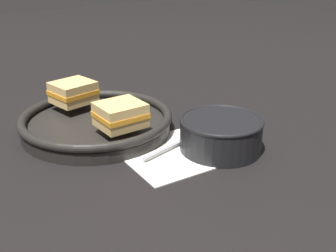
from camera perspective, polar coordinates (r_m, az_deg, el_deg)
ground_plane at (r=0.79m, az=0.76°, el=-3.84°), size 4.00×4.00×0.00m
napkin at (r=0.80m, az=1.38°, el=-3.42°), size 0.23×0.20×0.00m
soup_bowl at (r=0.80m, az=7.17°, el=-0.83°), size 0.16×0.16×0.07m
spoon at (r=0.84m, az=2.74°, el=-1.68°), size 0.18×0.04×0.01m
skillet at (r=0.89m, az=-9.66°, el=0.51°), size 0.32×0.32×0.04m
sandwich_near_left at (r=0.81m, az=-6.47°, el=1.54°), size 0.09×0.08×0.05m
sandwich_near_right at (r=0.95m, az=-12.71°, el=4.50°), size 0.09×0.09×0.05m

